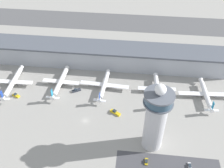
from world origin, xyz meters
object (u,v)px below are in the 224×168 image
(airplane_gate_alpha, at_px, (13,82))
(car_red_hatchback, at_px, (190,166))
(car_green_van, at_px, (146,162))
(service_truck_catering, at_px, (76,90))
(airplane_gate_charlie, at_px, (104,85))
(airplane_gate_delta, at_px, (157,89))
(service_truck_fuel, at_px, (16,95))
(airplane_gate_echo, at_px, (206,94))
(service_truck_baggage, at_px, (115,112))
(control_tower, at_px, (156,119))
(airplane_gate_bravo, at_px, (60,82))

(airplane_gate_alpha, distance_m, car_red_hatchback, 149.44)
(car_green_van, bearing_deg, airplane_gate_alpha, 151.48)
(airplane_gate_alpha, relative_size, service_truck_catering, 5.67)
(airplane_gate_charlie, relative_size, car_green_van, 8.67)
(service_truck_catering, xyz_separation_m, car_red_hatchback, (83.73, -59.47, -0.27))
(airplane_gate_delta, relative_size, car_red_hatchback, 8.42)
(service_truck_catering, bearing_deg, service_truck_fuel, -166.56)
(airplane_gate_alpha, bearing_deg, service_truck_fuel, -61.61)
(airplane_gate_echo, bearing_deg, car_red_hatchback, -107.18)
(service_truck_baggage, distance_m, car_red_hatchback, 62.85)
(control_tower, xyz_separation_m, airplane_gate_echo, (42.64, 48.78, -21.19))
(control_tower, xyz_separation_m, car_red_hatchback, (23.17, -14.20, -24.45))
(airplane_gate_alpha, distance_m, airplane_gate_charlie, 75.62)
(airplane_gate_delta, relative_size, service_truck_fuel, 5.84)
(service_truck_catering, bearing_deg, car_red_hatchback, -35.38)
(airplane_gate_alpha, bearing_deg, car_green_van, -28.52)
(car_red_hatchback, bearing_deg, airplane_gate_delta, 105.76)
(service_truck_fuel, bearing_deg, car_red_hatchback, -20.33)
(service_truck_fuel, distance_m, car_green_van, 114.72)
(car_red_hatchback, height_order, car_green_van, car_red_hatchback)
(service_truck_fuel, bearing_deg, car_green_van, -24.87)
(airplane_gate_delta, height_order, service_truck_catering, airplane_gate_delta)
(airplane_gate_echo, bearing_deg, service_truck_baggage, -160.55)
(service_truck_fuel, relative_size, service_truck_baggage, 0.78)
(airplane_gate_charlie, distance_m, car_red_hatchback, 89.40)
(airplane_gate_delta, height_order, car_green_van, airplane_gate_delta)
(airplane_gate_alpha, bearing_deg, service_truck_baggage, -13.85)
(airplane_gate_charlie, bearing_deg, car_red_hatchback, -46.66)
(airplane_gate_bravo, distance_m, car_red_hatchback, 117.39)
(service_truck_baggage, distance_m, car_green_van, 45.01)
(service_truck_fuel, bearing_deg, airplane_gate_alpha, 118.39)
(control_tower, relative_size, car_red_hatchback, 11.33)
(service_truck_fuel, bearing_deg, airplane_gate_delta, 8.41)
(control_tower, distance_m, airplane_gate_charlie, 66.90)
(airplane_gate_echo, bearing_deg, control_tower, -131.16)
(airplane_gate_alpha, xyz_separation_m, airplane_gate_charlie, (75.47, 4.88, -0.27))
(airplane_gate_charlie, bearing_deg, service_truck_catering, -166.21)
(car_red_hatchback, relative_size, car_green_van, 0.97)
(airplane_gate_delta, height_order, airplane_gate_echo, airplane_gate_delta)
(airplane_gate_charlie, height_order, service_truck_fuel, airplane_gate_charlie)
(airplane_gate_alpha, height_order, service_truck_catering, airplane_gate_alpha)
(airplane_gate_charlie, bearing_deg, service_truck_fuel, -166.45)
(airplane_gate_alpha, height_order, airplane_gate_charlie, airplane_gate_alpha)
(service_truck_baggage, height_order, car_red_hatchback, service_truck_baggage)
(airplane_gate_alpha, distance_m, service_truck_catering, 53.16)
(airplane_gate_charlie, relative_size, airplane_gate_echo, 0.97)
(service_truck_fuel, distance_m, service_truck_baggage, 81.40)
(airplane_gate_charlie, distance_m, service_truck_catering, 23.30)
(airplane_gate_charlie, height_order, car_green_van, airplane_gate_charlie)
(airplane_gate_alpha, distance_m, service_truck_baggage, 89.85)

